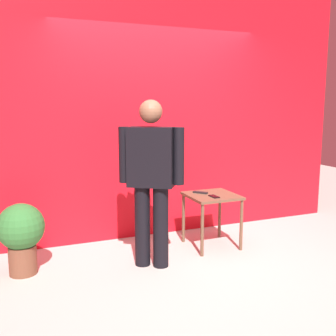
% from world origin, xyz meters
% --- Properties ---
extents(ground_plane, '(12.00, 12.00, 0.00)m').
position_xyz_m(ground_plane, '(0.00, 0.00, 0.00)').
color(ground_plane, '#B7B2A8').
extents(back_wall_red, '(5.04, 0.12, 3.35)m').
position_xyz_m(back_wall_red, '(0.00, 1.22, 1.68)').
color(back_wall_red, red).
rests_on(back_wall_red, ground_plane).
extents(standing_person, '(0.60, 0.45, 1.65)m').
position_xyz_m(standing_person, '(-0.43, 0.27, 0.92)').
color(standing_person, black).
rests_on(standing_person, ground_plane).
extents(side_table, '(0.54, 0.54, 0.60)m').
position_xyz_m(side_table, '(0.39, 0.53, 0.51)').
color(side_table, brown).
rests_on(side_table, ground_plane).
extents(cell_phone, '(0.07, 0.15, 0.01)m').
position_xyz_m(cell_phone, '(0.36, 0.42, 0.61)').
color(cell_phone, black).
rests_on(cell_phone, side_table).
extents(tv_remote, '(0.14, 0.16, 0.02)m').
position_xyz_m(tv_remote, '(0.30, 0.64, 0.61)').
color(tv_remote, black).
rests_on(tv_remote, side_table).
extents(potted_plant, '(0.44, 0.44, 0.69)m').
position_xyz_m(potted_plant, '(-1.63, 0.54, 0.41)').
color(potted_plant, brown).
rests_on(potted_plant, ground_plane).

